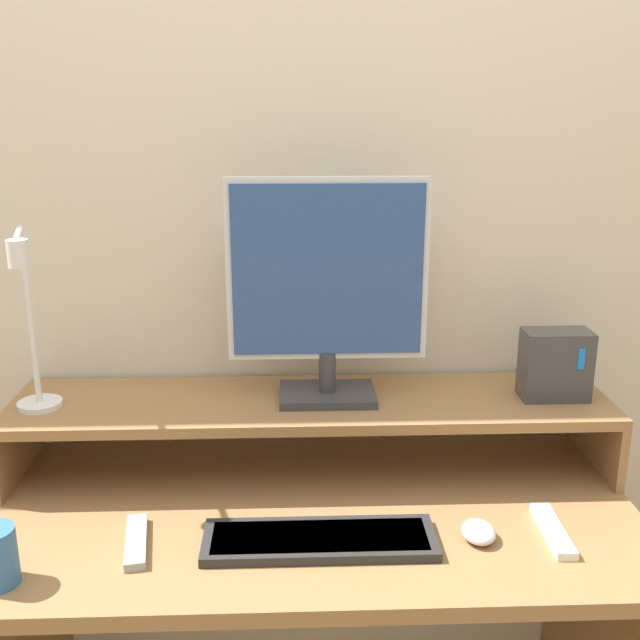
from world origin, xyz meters
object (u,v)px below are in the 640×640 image
object	(u,v)px
router_dock	(555,365)
remote_secondary	(553,531)
keyboard	(320,539)
remote_control	(136,541)
mouse	(478,532)
desk_lamp	(30,331)
monitor	(327,285)

from	to	relation	value
router_dock	remote_secondary	distance (m)	0.36
router_dock	keyboard	bearing A→B (deg)	-150.73
keyboard	remote_control	xyz separation A→B (m)	(-0.33, 0.01, -0.00)
remote_control	mouse	bearing A→B (deg)	-0.45
router_dock	mouse	xyz separation A→B (m)	(-0.22, -0.28, -0.22)
remote_control	keyboard	bearing A→B (deg)	-1.73
mouse	remote_control	size ratio (longest dim) A/B	0.46
router_dock	remote_secondary	bearing A→B (deg)	-105.96
router_dock	keyboard	xyz separation A→B (m)	(-0.50, -0.28, -0.22)
desk_lamp	router_dock	xyz separation A→B (m)	(1.06, 0.05, -0.10)
router_dock	keyboard	world-z (taller)	router_dock
remote_control	remote_secondary	bearing A→B (deg)	0.41
monitor	mouse	distance (m)	0.55
monitor	keyboard	distance (m)	0.50
mouse	remote_control	bearing A→B (deg)	179.55
desk_lamp	keyboard	size ratio (longest dim) A/B	0.90
desk_lamp	mouse	distance (m)	0.93
keyboard	desk_lamp	bearing A→B (deg)	157.11
mouse	desk_lamp	bearing A→B (deg)	164.80
monitor	desk_lamp	distance (m)	0.59
monitor	router_dock	xyz separation A→B (m)	(0.48, -0.01, -0.17)
desk_lamp	router_dock	size ratio (longest dim) A/B	2.54
keyboard	mouse	size ratio (longest dim) A/B	5.39
remote_control	remote_secondary	size ratio (longest dim) A/B	0.98
remote_control	remote_secondary	distance (m)	0.75
monitor	desk_lamp	size ratio (longest dim) A/B	1.23
keyboard	monitor	bearing A→B (deg)	84.75
remote_control	remote_secondary	world-z (taller)	same
remote_secondary	desk_lamp	bearing A→B (deg)	167.46
keyboard	router_dock	bearing A→B (deg)	29.27
keyboard	remote_secondary	size ratio (longest dim) A/B	2.44
desk_lamp	remote_control	bearing A→B (deg)	-44.79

